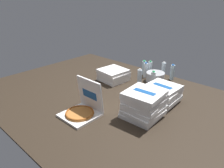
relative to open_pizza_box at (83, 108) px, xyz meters
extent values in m
cube|color=#2D2319|center=(-0.15, 0.49, -0.09)|extent=(3.20, 2.40, 0.02)
cube|color=white|center=(0.00, -0.05, -0.06)|extent=(0.36, 0.36, 0.02)
cylinder|color=#B77033|center=(0.00, -0.05, -0.04)|extent=(0.31, 0.31, 0.02)
torus|color=#9C501E|center=(0.00, -0.05, -0.03)|extent=(0.31, 0.31, 0.02)
cube|color=white|center=(0.00, 0.12, 0.13)|extent=(0.36, 0.06, 0.36)
cube|color=#19519E|center=(0.00, 0.11, 0.13)|extent=(0.22, 0.01, 0.09)
cube|color=white|center=(0.50, 0.40, -0.05)|extent=(0.38, 0.38, 0.04)
cube|color=#19519E|center=(0.50, 0.40, -0.03)|extent=(0.24, 0.08, 0.00)
cube|color=white|center=(0.51, 0.40, -0.01)|extent=(0.37, 0.37, 0.04)
cube|color=#19519E|center=(0.51, 0.40, 0.01)|extent=(0.24, 0.07, 0.00)
cube|color=white|center=(0.51, 0.41, 0.03)|extent=(0.37, 0.37, 0.04)
cube|color=white|center=(0.51, 0.41, 0.08)|extent=(0.40, 0.40, 0.04)
cube|color=#19519E|center=(0.51, 0.41, 0.10)|extent=(0.24, 0.09, 0.00)
cube|color=white|center=(0.51, 0.42, 0.12)|extent=(0.37, 0.37, 0.04)
cube|color=white|center=(0.50, 0.41, 0.16)|extent=(0.37, 0.37, 0.04)
cube|color=#19519E|center=(0.50, 0.41, 0.18)|extent=(0.24, 0.07, 0.00)
cube|color=white|center=(0.52, 0.40, 0.20)|extent=(0.39, 0.39, 0.04)
cube|color=#19519E|center=(0.52, 0.40, 0.23)|extent=(0.24, 0.09, 0.00)
cube|color=white|center=(0.47, 0.84, -0.05)|extent=(0.38, 0.38, 0.04)
cube|color=white|center=(0.49, 0.83, -0.01)|extent=(0.38, 0.38, 0.04)
cube|color=#19519E|center=(0.49, 0.83, 0.01)|extent=(0.24, 0.07, 0.00)
cube|color=white|center=(0.48, 0.85, 0.03)|extent=(0.38, 0.38, 0.04)
cube|color=#19519E|center=(0.48, 0.85, 0.06)|extent=(0.24, 0.07, 0.00)
cube|color=white|center=(0.49, 0.84, 0.08)|extent=(0.38, 0.38, 0.04)
cube|color=white|center=(0.49, 0.83, 0.12)|extent=(0.37, 0.37, 0.04)
cube|color=#19519E|center=(0.49, 0.83, 0.14)|extent=(0.24, 0.07, 0.00)
cube|color=white|center=(-0.41, 0.94, -0.05)|extent=(0.40, 0.40, 0.04)
cube|color=#19519E|center=(-0.41, 0.94, -0.03)|extent=(0.24, 0.09, 0.00)
cube|color=white|center=(-0.40, 0.95, -0.01)|extent=(0.39, 0.39, 0.04)
cube|color=#19519E|center=(-0.40, 0.95, 0.01)|extent=(0.24, 0.08, 0.00)
cube|color=white|center=(-0.40, 0.94, 0.03)|extent=(0.39, 0.39, 0.04)
cube|color=#19519E|center=(-0.40, 0.94, 0.06)|extent=(0.24, 0.08, 0.00)
cube|color=white|center=(-0.41, 0.93, 0.08)|extent=(0.40, 0.40, 0.04)
cylinder|color=#B7BABF|center=(0.08, 1.34, -0.01)|extent=(0.27, 0.27, 0.13)
cylinder|color=white|center=(-0.12, 1.38, 0.04)|extent=(0.06, 0.06, 0.22)
cylinder|color=blue|center=(-0.12, 1.38, 0.16)|extent=(0.04, 0.04, 0.02)
cylinder|color=white|center=(0.17, 1.13, 0.04)|extent=(0.06, 0.06, 0.22)
cylinder|color=#239951|center=(0.17, 1.13, 0.16)|extent=(0.04, 0.04, 0.02)
cylinder|color=white|center=(-0.11, 1.48, 0.04)|extent=(0.06, 0.06, 0.22)
cylinder|color=#239951|center=(-0.11, 1.48, 0.16)|extent=(0.04, 0.04, 0.02)
cylinder|color=silver|center=(-0.02, 1.07, 0.04)|extent=(0.06, 0.06, 0.22)
cylinder|color=white|center=(-0.02, 1.07, 0.16)|extent=(0.04, 0.04, 0.02)
cylinder|color=silver|center=(-0.20, 1.44, 0.04)|extent=(0.06, 0.06, 0.22)
cylinder|color=#239951|center=(-0.20, 1.44, 0.16)|extent=(0.04, 0.04, 0.02)
cylinder|color=silver|center=(0.23, 1.57, 0.04)|extent=(0.06, 0.06, 0.22)
cylinder|color=blue|center=(0.23, 1.57, 0.16)|extent=(0.04, 0.04, 0.02)
cylinder|color=silver|center=(0.07, 1.58, 0.04)|extent=(0.06, 0.06, 0.22)
cylinder|color=white|center=(0.07, 1.58, 0.16)|extent=(0.04, 0.04, 0.02)
camera|label=1|loc=(1.58, -1.25, 1.17)|focal=33.89mm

